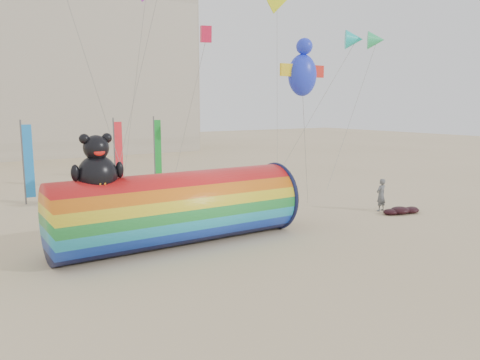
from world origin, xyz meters
TOP-DOWN VIEW (x-y plane):
  - ground at (0.00, 0.00)m, footprint 160.00×160.00m
  - windsock_assembly at (-3.29, 0.61)m, footprint 10.95×3.33m
  - kite_handler at (9.33, 0.18)m, footprint 0.72×0.50m
  - fabric_bundle at (9.86, -0.89)m, footprint 2.62×1.35m
  - festival_banners at (-1.83, 15.43)m, footprint 11.03×4.53m

SIDE VIEW (x-z plane):
  - ground at x=0.00m, z-range 0.00..0.00m
  - fabric_bundle at x=9.86m, z-range -0.03..0.37m
  - kite_handler at x=9.33m, z-range 0.00..1.88m
  - windsock_assembly at x=-3.29m, z-range -0.85..4.20m
  - festival_banners at x=-1.83m, z-range 0.04..5.24m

